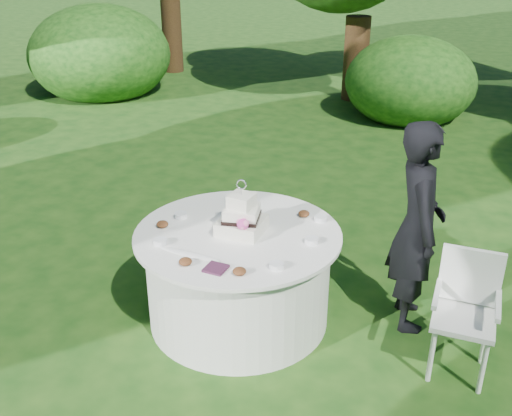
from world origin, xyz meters
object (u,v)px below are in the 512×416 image
Objects in this scene: table at (238,276)px; guest at (417,227)px; cake at (242,218)px; chair at (466,304)px; napkins at (216,268)px.

guest is at bearing 24.15° from table.
table is 0.50m from cake.
table is 1.76× the size of chair.
guest is 1.40m from table.
chair is at bearing 4.45° from table.
napkins is 0.09× the size of guest.
chair is at bearing -153.83° from guest.
table is (-1.22, -0.55, -0.43)m from guest.
napkins is 1.56m from guest.
table is at bearing 93.68° from guest.
chair is (1.56, 0.67, -0.26)m from napkins.
napkins is at bearing -82.10° from cake.
cake reaches higher than chair.
chair is at bearing 3.85° from cake.
guest is (1.12, 1.09, 0.04)m from napkins.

